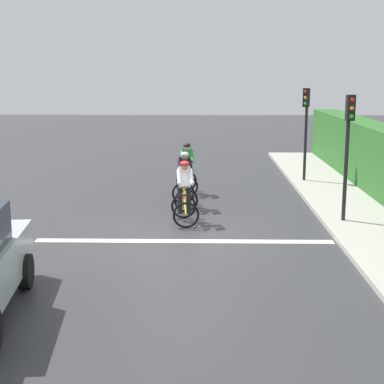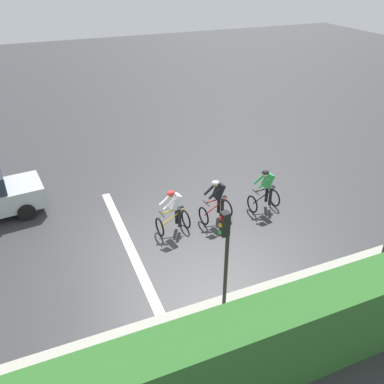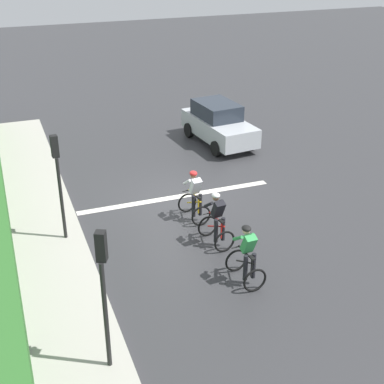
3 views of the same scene
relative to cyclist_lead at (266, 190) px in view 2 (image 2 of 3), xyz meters
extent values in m
plane|color=#333335|center=(0.08, -5.30, -0.80)|extent=(80.00, 80.00, 0.00)
cube|color=#ADA89E|center=(5.03, -3.30, -0.74)|extent=(2.80, 24.56, 0.12)
cube|color=gray|center=(5.93, -3.30, -0.56)|extent=(0.44, 24.56, 0.48)
cube|color=#2D6628|center=(6.23, -3.30, 0.29)|extent=(1.10, 24.56, 2.17)
cube|color=silver|center=(0.08, -5.43, -0.79)|extent=(7.00, 0.30, 0.01)
torus|color=black|center=(0.03, -0.55, -0.46)|extent=(0.68, 0.10, 0.68)
torus|color=black|center=(-0.03, 0.47, -0.46)|extent=(0.68, 0.10, 0.68)
cylinder|color=black|center=(0.00, -0.04, -0.21)|extent=(0.10, 0.99, 0.51)
cylinder|color=black|center=(-0.01, 0.27, -0.18)|extent=(0.04, 0.04, 0.55)
cylinder|color=black|center=(0.00, -0.09, 0.07)|extent=(0.08, 0.72, 0.04)
cube|color=black|center=(-0.01, 0.27, 0.11)|extent=(0.11, 0.23, 0.04)
cylinder|color=black|center=(0.02, -0.45, 0.04)|extent=(0.42, 0.05, 0.03)
cube|color=green|center=(0.00, 0.06, 0.41)|extent=(0.32, 0.43, 0.57)
sphere|color=beige|center=(0.00, -0.09, 0.72)|extent=(0.20, 0.20, 0.20)
ellipsoid|color=black|center=(0.00, -0.09, 0.79)|extent=(0.25, 0.29, 0.14)
cylinder|color=black|center=(0.11, 0.17, -0.23)|extent=(0.12, 0.12, 0.74)
cylinder|color=black|center=(-0.13, 0.16, -0.23)|extent=(0.12, 0.12, 0.74)
cylinder|color=green|center=(0.17, -0.21, 0.47)|extent=(0.12, 0.48, 0.37)
cylinder|color=green|center=(-0.15, -0.23, 0.47)|extent=(0.12, 0.48, 0.37)
torus|color=black|center=(0.05, -2.58, -0.46)|extent=(0.68, 0.14, 0.68)
torus|color=black|center=(-0.07, -1.56, -0.46)|extent=(0.68, 0.14, 0.68)
cylinder|color=red|center=(-0.01, -2.07, -0.21)|extent=(0.16, 0.99, 0.51)
cylinder|color=red|center=(-0.04, -1.77, -0.18)|extent=(0.04, 0.04, 0.55)
cylinder|color=red|center=(0.00, -2.12, 0.07)|extent=(0.12, 0.71, 0.04)
cube|color=black|center=(-0.04, -1.77, 0.11)|extent=(0.12, 0.23, 0.04)
cylinder|color=black|center=(0.04, -2.48, 0.04)|extent=(0.42, 0.08, 0.03)
cube|color=black|center=(-0.02, -1.97, 0.41)|extent=(0.34, 0.44, 0.57)
sphere|color=#9E7051|center=(0.00, -2.12, 0.72)|extent=(0.20, 0.20, 0.20)
ellipsoid|color=silver|center=(0.00, -2.12, 0.79)|extent=(0.27, 0.31, 0.14)
cylinder|color=black|center=(0.09, -1.85, -0.23)|extent=(0.12, 0.12, 0.74)
cylinder|color=black|center=(-0.15, -1.88, -0.23)|extent=(0.12, 0.12, 0.74)
cylinder|color=black|center=(0.17, -2.23, 0.47)|extent=(0.14, 0.48, 0.37)
cylinder|color=black|center=(-0.15, -2.27, 0.47)|extent=(0.14, 0.48, 0.37)
torus|color=black|center=(0.09, -4.26, -0.46)|extent=(0.68, 0.12, 0.68)
torus|color=black|center=(0.00, -3.25, -0.46)|extent=(0.68, 0.12, 0.68)
cylinder|color=gold|center=(0.05, -3.75, -0.21)|extent=(0.14, 0.99, 0.51)
cylinder|color=gold|center=(0.02, -3.45, -0.18)|extent=(0.04, 0.04, 0.55)
cylinder|color=gold|center=(0.05, -3.81, 0.07)|extent=(0.11, 0.71, 0.04)
cube|color=black|center=(0.02, -3.45, 0.11)|extent=(0.12, 0.23, 0.04)
cylinder|color=black|center=(0.09, -4.16, 0.04)|extent=(0.42, 0.07, 0.03)
cube|color=white|center=(0.04, -3.65, 0.41)|extent=(0.34, 0.44, 0.57)
sphere|color=#9E7051|center=(0.05, -3.81, 0.72)|extent=(0.20, 0.20, 0.20)
ellipsoid|color=red|center=(0.05, -3.81, 0.79)|extent=(0.27, 0.30, 0.14)
cylinder|color=black|center=(0.15, -3.54, -0.23)|extent=(0.12, 0.12, 0.74)
cylinder|color=black|center=(-0.09, -3.56, -0.23)|extent=(0.12, 0.12, 0.74)
cylinder|color=white|center=(0.22, -3.92, 0.47)|extent=(0.13, 0.48, 0.37)
cylinder|color=white|center=(-0.10, -3.95, 0.47)|extent=(0.13, 0.48, 0.37)
cylinder|color=black|center=(-4.39, -8.64, -0.48)|extent=(0.28, 0.66, 0.64)
cylinder|color=black|center=(-2.73, -8.47, -0.48)|extent=(0.28, 0.66, 0.64)
cube|color=#EAEACC|center=(-4.15, -7.87, 0.00)|extent=(0.29, 0.11, 0.16)
cube|color=#EAEACC|center=(-3.13, -7.77, 0.00)|extent=(0.29, 0.11, 0.16)
cylinder|color=black|center=(4.17, -3.82, 0.55)|extent=(0.10, 0.10, 2.70)
cube|color=black|center=(4.17, -3.92, 2.22)|extent=(0.21, 0.21, 0.64)
sphere|color=red|center=(4.18, -4.03, 2.42)|extent=(0.11, 0.11, 0.11)
sphere|color=orange|center=(4.18, -4.03, 2.22)|extent=(0.11, 0.11, 0.11)
sphere|color=green|center=(4.18, -4.03, 2.02)|extent=(0.11, 0.11, 0.11)
camera|label=1|loc=(0.52, -18.54, 3.11)|focal=54.44mm
camera|label=2|loc=(11.01, -7.61, 7.65)|focal=37.62mm
camera|label=3|loc=(5.55, 10.66, 7.72)|focal=50.53mm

